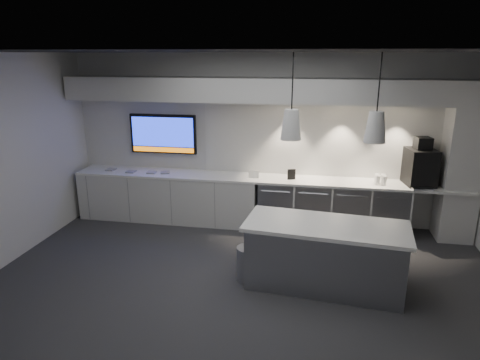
% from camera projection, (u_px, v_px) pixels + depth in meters
% --- Properties ---
extents(floor, '(7.00, 7.00, 0.00)m').
position_uv_depth(floor, '(241.00, 287.00, 5.68)').
color(floor, '#303033').
rests_on(floor, ground).
extents(ceiling, '(7.00, 7.00, 0.00)m').
position_uv_depth(ceiling, '(241.00, 52.00, 4.84)').
color(ceiling, black).
rests_on(ceiling, wall_back).
extents(wall_back, '(7.00, 0.00, 7.00)m').
position_uv_depth(wall_back, '(266.00, 140.00, 7.62)').
color(wall_back, silver).
rests_on(wall_back, floor).
extents(wall_front, '(7.00, 0.00, 7.00)m').
position_uv_depth(wall_front, '(177.00, 280.00, 2.90)').
color(wall_front, silver).
rests_on(wall_front, floor).
extents(back_counter, '(6.80, 0.65, 0.04)m').
position_uv_depth(back_counter, '(263.00, 178.00, 7.49)').
color(back_counter, white).
rests_on(back_counter, left_base_cabinets).
extents(left_base_cabinets, '(3.30, 0.63, 0.86)m').
position_uv_depth(left_base_cabinets, '(169.00, 197.00, 7.91)').
color(left_base_cabinets, silver).
rests_on(left_base_cabinets, floor).
extents(fridge_unit_a, '(0.60, 0.61, 0.85)m').
position_uv_depth(fridge_unit_a, '(277.00, 204.00, 7.57)').
color(fridge_unit_a, '#94969C').
rests_on(fridge_unit_a, floor).
extents(fridge_unit_b, '(0.60, 0.61, 0.85)m').
position_uv_depth(fridge_unit_b, '(313.00, 206.00, 7.47)').
color(fridge_unit_b, '#94969C').
rests_on(fridge_unit_b, floor).
extents(fridge_unit_c, '(0.60, 0.61, 0.85)m').
position_uv_depth(fridge_unit_c, '(350.00, 208.00, 7.36)').
color(fridge_unit_c, '#94969C').
rests_on(fridge_unit_c, floor).
extents(fridge_unit_d, '(0.60, 0.61, 0.85)m').
position_uv_depth(fridge_unit_d, '(388.00, 210.00, 7.25)').
color(fridge_unit_d, '#94969C').
rests_on(fridge_unit_d, floor).
extents(backsplash, '(4.60, 0.03, 1.30)m').
position_uv_depth(backsplash, '(335.00, 140.00, 7.38)').
color(backsplash, silver).
rests_on(backsplash, wall_back).
extents(soffit, '(6.90, 0.60, 0.40)m').
position_uv_depth(soffit, '(265.00, 90.00, 7.08)').
color(soffit, silver).
rests_on(soffit, wall_back).
extents(column, '(0.55, 0.55, 2.60)m').
position_uv_depth(column, '(462.00, 163.00, 6.85)').
color(column, silver).
rests_on(column, floor).
extents(wall_tv, '(1.25, 0.07, 0.72)m').
position_uv_depth(wall_tv, '(163.00, 134.00, 7.88)').
color(wall_tv, black).
rests_on(wall_tv, wall_back).
extents(island, '(2.16, 1.11, 0.88)m').
position_uv_depth(island, '(325.00, 255.00, 5.59)').
color(island, '#94969C').
rests_on(island, floor).
extents(bin, '(0.40, 0.40, 0.47)m').
position_uv_depth(bin, '(249.00, 263.00, 5.83)').
color(bin, '#94969C').
rests_on(bin, floor).
extents(coffee_machine, '(0.51, 0.67, 0.79)m').
position_uv_depth(coffee_machine, '(420.00, 165.00, 6.98)').
color(coffee_machine, black).
rests_on(coffee_machine, back_counter).
extents(sign_black, '(0.14, 0.07, 0.18)m').
position_uv_depth(sign_black, '(291.00, 174.00, 7.34)').
color(sign_black, black).
rests_on(sign_black, back_counter).
extents(sign_white, '(0.18, 0.03, 0.14)m').
position_uv_depth(sign_white, '(254.00, 174.00, 7.43)').
color(sign_white, white).
rests_on(sign_white, back_counter).
extents(cup_cluster, '(0.18, 0.18, 0.16)m').
position_uv_depth(cup_cluster, '(380.00, 179.00, 7.08)').
color(cup_cluster, white).
rests_on(cup_cluster, back_counter).
extents(tray_a, '(0.18, 0.18, 0.02)m').
position_uv_depth(tray_a, '(111.00, 169.00, 7.95)').
color(tray_a, gray).
rests_on(tray_a, back_counter).
extents(tray_b, '(0.17, 0.17, 0.02)m').
position_uv_depth(tray_b, '(131.00, 172.00, 7.80)').
color(tray_b, gray).
rests_on(tray_b, back_counter).
extents(tray_c, '(0.17, 0.17, 0.02)m').
position_uv_depth(tray_c, '(152.00, 172.00, 7.75)').
color(tray_c, gray).
rests_on(tray_c, back_counter).
extents(tray_d, '(0.20, 0.20, 0.02)m').
position_uv_depth(tray_d, '(165.00, 172.00, 7.75)').
color(tray_d, gray).
rests_on(tray_d, back_counter).
extents(pendant_left, '(0.26, 0.26, 1.07)m').
position_uv_depth(pendant_left, '(291.00, 124.00, 5.19)').
color(pendant_left, silver).
rests_on(pendant_left, ceiling).
extents(pendant_right, '(0.26, 0.26, 1.07)m').
position_uv_depth(pendant_right, '(376.00, 127.00, 5.03)').
color(pendant_right, silver).
rests_on(pendant_right, ceiling).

